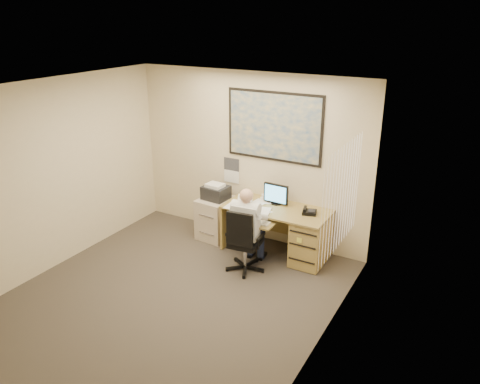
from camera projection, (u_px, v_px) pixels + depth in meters
The scene contains 8 objects.
room_shell at pixel (161, 205), 5.61m from camera, with size 4.00×4.50×2.70m.
desk at pixel (297, 231), 7.02m from camera, with size 1.60×0.97×1.07m.
world_map at pixel (274, 127), 7.03m from camera, with size 1.56×0.03×1.06m, color #1E4C93.
wall_calendar at pixel (231, 170), 7.68m from camera, with size 0.28×0.01×0.42m, color white.
window_blinds at pixel (343, 198), 5.29m from camera, with size 0.06×1.40×1.30m, color beige, non-canonical shape.
filing_cabinet at pixel (216, 214), 7.69m from camera, with size 0.53×0.62×0.94m.
office_chair at pixel (243, 253), 6.71m from camera, with size 0.64×0.64×0.97m.
person at pixel (246, 230), 6.64m from camera, with size 0.52×0.74×1.24m, color silver, non-canonical shape.
Camera 1 is at (3.35, -4.05, 3.52)m, focal length 35.00 mm.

